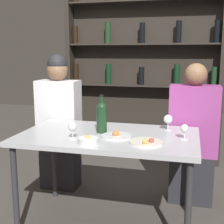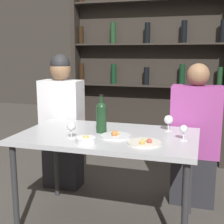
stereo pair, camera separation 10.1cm
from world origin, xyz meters
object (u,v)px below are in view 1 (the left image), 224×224
food_plate_1 (117,135)px  wine_glass_3 (73,128)px  food_plate_0 (146,142)px  seated_person_right (193,139)px  wine_glass_1 (168,120)px  wine_glass_0 (185,129)px  wine_glass_2 (102,118)px  seated_person_left (59,125)px  snack_bowl (88,141)px  wine_bottle (102,116)px

food_plate_1 → wine_glass_3: bearing=-153.7°
food_plate_0 → seated_person_right: bearing=66.5°
wine_glass_1 → wine_glass_3: 0.78m
wine_glass_0 → food_plate_0: (-0.25, -0.17, -0.07)m
wine_glass_1 → wine_glass_2: (-0.52, -0.09, 0.00)m
food_plate_0 → food_plate_1: (-0.24, 0.11, 0.00)m
wine_glass_2 → seated_person_right: 0.87m
wine_glass_0 → wine_glass_2: 0.67m
wine_glass_0 → seated_person_right: 0.61m
wine_glass_0 → wine_glass_2: bearing=167.1°
seated_person_right → seated_person_left: bearing=-180.0°
wine_glass_0 → snack_bowl: bearing=-156.6°
wine_glass_0 → wine_glass_1: size_ratio=0.88×
wine_glass_1 → snack_bowl: bearing=-134.1°
wine_bottle → wine_glass_2: (-0.03, 0.11, -0.04)m
wine_bottle → food_plate_1: 0.21m
food_plate_1 → snack_bowl: (-0.15, -0.22, 0.01)m
food_plate_0 → snack_bowl: snack_bowl is taller
food_plate_0 → food_plate_1: size_ratio=1.03×
wine_glass_0 → wine_glass_2: size_ratio=0.87×
food_plate_0 → food_plate_1: food_plate_1 is taller
wine_glass_1 → wine_glass_3: (-0.64, -0.44, 0.00)m
wine_glass_2 → food_plate_1: wine_glass_2 is taller
wine_bottle → seated_person_left: (-0.59, 0.52, -0.22)m
wine_glass_1 → snack_bowl: (-0.50, -0.52, -0.06)m
wine_glass_0 → food_plate_0: bearing=-146.4°
snack_bowl → seated_person_right: size_ratio=0.11×
wine_glass_0 → seated_person_left: size_ratio=0.08×
wine_glass_0 → seated_person_left: (-1.22, 0.57, -0.17)m
wine_glass_2 → snack_bowl: wine_glass_2 is taller
wine_glass_0 → seated_person_right: seated_person_right is taller
wine_bottle → seated_person_right: seated_person_right is taller
wine_glass_0 → wine_glass_3: (-0.78, -0.19, 0.01)m
food_plate_0 → seated_person_left: (-0.97, 0.73, -0.10)m
wine_glass_2 → food_plate_0: 0.52m
wine_bottle → wine_glass_0: (0.63, -0.04, -0.06)m
wine_glass_2 → snack_bowl: (0.02, -0.42, -0.07)m
wine_glass_2 → food_plate_0: bearing=-37.8°
wine_glass_1 → food_plate_1: size_ratio=0.56×
wine_glass_1 → food_plate_0: bearing=-105.7°
wine_glass_1 → food_plate_0: size_ratio=0.54×
wine_bottle → wine_glass_3: wine_bottle is taller
wine_glass_3 → food_plate_1: wine_glass_3 is taller
wine_glass_1 → wine_glass_2: wine_glass_2 is taller
seated_person_right → snack_bowl: bearing=-129.9°
wine_glass_1 → food_plate_0: (-0.11, -0.41, -0.08)m
wine_glass_1 → seated_person_right: (0.20, 0.32, -0.24)m
wine_glass_0 → snack_bowl: wine_glass_0 is taller
wine_glass_1 → wine_glass_2: 0.53m
seated_person_right → food_plate_1: bearing=-132.0°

